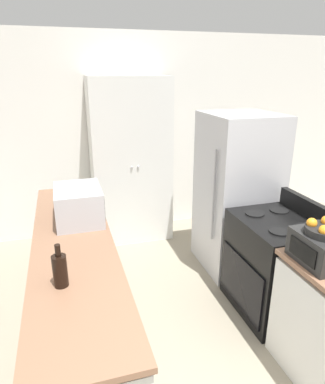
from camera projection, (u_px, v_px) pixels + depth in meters
wall_back at (129, 136)px, 4.56m from camera, size 7.00×0.06×2.60m
counter_left at (78, 292)px, 2.76m from camera, size 0.60×2.64×0.90m
pantry_cabinet at (131, 161)px, 4.35m from camera, size 0.98×0.55×2.08m
stove at (274, 265)px, 3.11m from camera, size 0.66×0.79×1.06m
refrigerator at (237, 194)px, 3.73m from camera, size 0.74×0.79×1.72m
microwave at (79, 205)px, 2.92m from camera, size 0.39×0.50×0.30m
wine_bottle at (60, 270)px, 2.03m from camera, size 0.09×0.09×0.28m
toaster_oven at (323, 248)px, 2.29m from camera, size 0.33×0.36×0.21m
fruit_bowl at (324, 229)px, 2.24m from camera, size 0.25×0.25×0.10m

